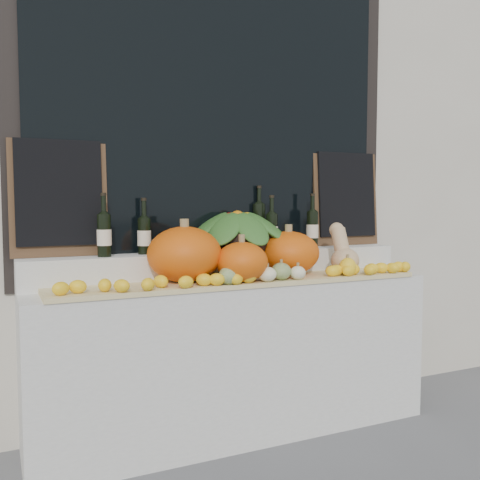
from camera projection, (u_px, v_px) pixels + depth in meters
name	position (u px, v px, depth m)	size (l,w,h in m)	color
storefront_facade	(191.00, 66.00, 3.60)	(7.00, 0.94, 4.50)	beige
display_sill	(235.00, 357.00, 3.08)	(2.30, 0.55, 0.88)	silver
rear_tier	(224.00, 264.00, 3.18)	(2.30, 0.25, 0.16)	silver
straw_bedding	(244.00, 282.00, 2.93)	(2.10, 0.32, 0.03)	tan
pumpkin_left	(185.00, 254.00, 2.84)	(0.40, 0.40, 0.30)	#E35B0B
pumpkin_right	(288.00, 253.00, 3.14)	(0.36, 0.36, 0.25)	#E35B0B
pumpkin_center	(242.00, 262.00, 2.85)	(0.28, 0.28, 0.21)	#E35B0B
butternut_squash	(343.00, 253.00, 3.20)	(0.17, 0.22, 0.30)	tan
decorative_gourds	(277.00, 272.00, 2.89)	(0.87, 0.13, 0.14)	#31611D
lemon_heap	(253.00, 276.00, 2.83)	(2.20, 0.16, 0.06)	yellow
produce_bowl	(237.00, 230.00, 3.18)	(0.69, 0.69, 0.25)	black
wine_bottle_far_left	(104.00, 235.00, 2.83)	(0.08, 0.08, 0.34)	black
wine_bottle_near_left	(144.00, 235.00, 2.98)	(0.08, 0.08, 0.31)	black
wine_bottle_tall	(259.00, 226.00, 3.32)	(0.08, 0.08, 0.39)	black
wine_bottle_near_right	(272.00, 231.00, 3.27)	(0.08, 0.08, 0.33)	black
wine_bottle_far_right	(312.00, 229.00, 3.39)	(0.08, 0.08, 0.34)	black
chalkboard_left	(59.00, 196.00, 2.82)	(0.50, 0.08, 0.62)	#4C331E
chalkboard_right	(346.00, 197.00, 3.59)	(0.50, 0.08, 0.62)	#4C331E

